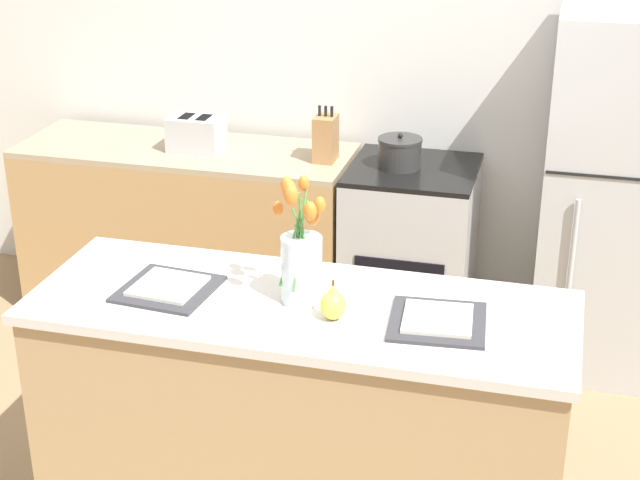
% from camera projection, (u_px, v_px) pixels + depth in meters
% --- Properties ---
extents(back_wall, '(5.20, 0.08, 2.70)m').
position_uv_depth(back_wall, '(411.00, 53.00, 4.83)').
color(back_wall, silver).
rests_on(back_wall, ground_plane).
extents(kitchen_island, '(1.80, 0.66, 0.96)m').
position_uv_depth(kitchen_island, '(302.00, 425.00, 3.40)').
color(kitchen_island, tan).
rests_on(kitchen_island, ground_plane).
extents(back_counter, '(1.68, 0.60, 0.90)m').
position_uv_depth(back_counter, '(189.00, 230.00, 5.08)').
color(back_counter, tan).
rests_on(back_counter, ground_plane).
extents(stove_range, '(0.60, 0.61, 0.90)m').
position_uv_depth(stove_range, '(410.00, 254.00, 4.81)').
color(stove_range, '#B2B5B7').
rests_on(stove_range, ground_plane).
extents(refrigerator, '(0.68, 0.67, 1.68)m').
position_uv_depth(refrigerator, '(620.00, 197.00, 4.43)').
color(refrigerator, '#B7BABC').
rests_on(refrigerator, ground_plane).
extents(flower_vase, '(0.16, 0.17, 0.43)m').
position_uv_depth(flower_vase, '(300.00, 258.00, 3.16)').
color(flower_vase, silver).
rests_on(flower_vase, kitchen_island).
extents(pear_figurine, '(0.08, 0.08, 0.14)m').
position_uv_depth(pear_figurine, '(333.00, 304.00, 3.09)').
color(pear_figurine, '#E5CC4C').
rests_on(pear_figurine, kitchen_island).
extents(plate_setting_left, '(0.32, 0.32, 0.02)m').
position_uv_depth(plate_setting_left, '(168.00, 288.00, 3.29)').
color(plate_setting_left, '#333338').
rests_on(plate_setting_left, kitchen_island).
extents(plate_setting_right, '(0.32, 0.32, 0.02)m').
position_uv_depth(plate_setting_right, '(438.00, 321.00, 3.07)').
color(plate_setting_right, '#333338').
rests_on(plate_setting_right, kitchen_island).
extents(toaster, '(0.28, 0.18, 0.17)m').
position_uv_depth(toaster, '(196.00, 133.00, 4.83)').
color(toaster, '#B7BABC').
rests_on(toaster, back_counter).
extents(cooking_pot, '(0.21, 0.21, 0.17)m').
position_uv_depth(cooking_pot, '(400.00, 153.00, 4.60)').
color(cooking_pot, '#2D2D2D').
rests_on(cooking_pot, stove_range).
extents(knife_block, '(0.10, 0.14, 0.27)m').
position_uv_depth(knife_block, '(326.00, 138.00, 4.68)').
color(knife_block, '#A37547').
rests_on(knife_block, back_counter).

